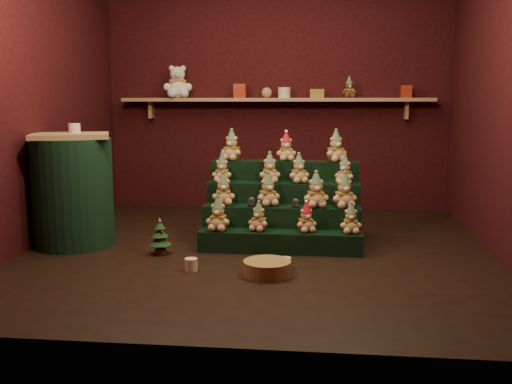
# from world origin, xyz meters

# --- Properties ---
(ground) EXTENTS (4.00, 4.00, 0.00)m
(ground) POSITION_xyz_m (0.00, 0.00, 0.00)
(ground) COLOR black
(ground) RESTS_ON ground
(back_wall) EXTENTS (4.00, 0.10, 2.80)m
(back_wall) POSITION_xyz_m (0.00, 2.05, 1.40)
(back_wall) COLOR black
(back_wall) RESTS_ON ground
(front_wall) EXTENTS (4.00, 0.10, 2.80)m
(front_wall) POSITION_xyz_m (0.00, -2.05, 1.40)
(front_wall) COLOR black
(front_wall) RESTS_ON ground
(left_wall) EXTENTS (0.10, 4.00, 2.80)m
(left_wall) POSITION_xyz_m (-2.05, 0.00, 1.40)
(left_wall) COLOR black
(left_wall) RESTS_ON ground
(back_shelf) EXTENTS (3.60, 0.26, 0.24)m
(back_shelf) POSITION_xyz_m (0.00, 1.87, 1.29)
(back_shelf) COLOR #A98054
(back_shelf) RESTS_ON ground
(riser_tier_front) EXTENTS (1.40, 0.22, 0.18)m
(riser_tier_front) POSITION_xyz_m (0.19, -0.04, 0.09)
(riser_tier_front) COLOR black
(riser_tier_front) RESTS_ON ground
(riser_tier_midfront) EXTENTS (1.40, 0.22, 0.36)m
(riser_tier_midfront) POSITION_xyz_m (0.19, 0.18, 0.18)
(riser_tier_midfront) COLOR black
(riser_tier_midfront) RESTS_ON ground
(riser_tier_midback) EXTENTS (1.40, 0.22, 0.54)m
(riser_tier_midback) POSITION_xyz_m (0.19, 0.40, 0.27)
(riser_tier_midback) COLOR black
(riser_tier_midback) RESTS_ON ground
(riser_tier_back) EXTENTS (1.40, 0.22, 0.72)m
(riser_tier_back) POSITION_xyz_m (0.19, 0.62, 0.36)
(riser_tier_back) COLOR black
(riser_tier_back) RESTS_ON ground
(teddy_0) EXTENTS (0.23, 0.21, 0.29)m
(teddy_0) POSITION_xyz_m (-0.34, -0.05, 0.33)
(teddy_0) COLOR tan
(teddy_0) RESTS_ON riser_tier_front
(teddy_1) EXTENTS (0.23, 0.22, 0.25)m
(teddy_1) POSITION_xyz_m (0.00, -0.03, 0.30)
(teddy_1) COLOR tan
(teddy_1) RESTS_ON riser_tier_front
(teddy_2) EXTENTS (0.23, 0.22, 0.25)m
(teddy_2) POSITION_xyz_m (0.41, -0.03, 0.30)
(teddy_2) COLOR tan
(teddy_2) RESTS_ON riser_tier_front
(teddy_3) EXTENTS (0.20, 0.18, 0.25)m
(teddy_3) POSITION_xyz_m (0.79, -0.03, 0.31)
(teddy_3) COLOR tan
(teddy_3) RESTS_ON riser_tier_front
(teddy_4) EXTENTS (0.24, 0.23, 0.29)m
(teddy_4) POSITION_xyz_m (-0.34, 0.20, 0.51)
(teddy_4) COLOR tan
(teddy_4) RESTS_ON riser_tier_midfront
(teddy_5) EXTENTS (0.27, 0.26, 0.30)m
(teddy_5) POSITION_xyz_m (0.06, 0.20, 0.51)
(teddy_5) COLOR tan
(teddy_5) RESTS_ON riser_tier_midfront
(teddy_6) EXTENTS (0.26, 0.24, 0.31)m
(teddy_6) POSITION_xyz_m (0.49, 0.17, 0.51)
(teddy_6) COLOR tan
(teddy_6) RESTS_ON riser_tier_midfront
(teddy_7) EXTENTS (0.27, 0.26, 0.31)m
(teddy_7) POSITION_xyz_m (0.74, 0.17, 0.51)
(teddy_7) COLOR tan
(teddy_7) RESTS_ON riser_tier_midfront
(teddy_8) EXTENTS (0.19, 0.17, 0.26)m
(teddy_8) POSITION_xyz_m (-0.38, 0.39, 0.67)
(teddy_8) COLOR tan
(teddy_8) RESTS_ON riser_tier_midback
(teddy_9) EXTENTS (0.23, 0.21, 0.27)m
(teddy_9) POSITION_xyz_m (0.06, 0.41, 0.68)
(teddy_9) COLOR tan
(teddy_9) RESTS_ON riser_tier_midback
(teddy_10) EXTENTS (0.24, 0.23, 0.27)m
(teddy_10) POSITION_xyz_m (0.33, 0.41, 0.67)
(teddy_10) COLOR tan
(teddy_10) RESTS_ON riser_tier_midback
(teddy_11) EXTENTS (0.23, 0.22, 0.25)m
(teddy_11) POSITION_xyz_m (0.75, 0.42, 0.67)
(teddy_11) COLOR tan
(teddy_11) RESTS_ON riser_tier_midback
(teddy_12) EXTENTS (0.26, 0.24, 0.29)m
(teddy_12) POSITION_xyz_m (-0.32, 0.62, 0.86)
(teddy_12) COLOR tan
(teddy_12) RESTS_ON riser_tier_back
(teddy_13) EXTENTS (0.23, 0.21, 0.27)m
(teddy_13) POSITION_xyz_m (0.20, 0.64, 0.85)
(teddy_13) COLOR tan
(teddy_13) RESTS_ON riser_tier_back
(teddy_14) EXTENTS (0.27, 0.26, 0.29)m
(teddy_14) POSITION_xyz_m (0.67, 0.61, 0.87)
(teddy_14) COLOR tan
(teddy_14) RESTS_ON riser_tier_back
(snow_globe_a) EXTENTS (0.07, 0.07, 0.09)m
(snow_globe_a) POSITION_xyz_m (-0.08, 0.12, 0.41)
(snow_globe_a) COLOR black
(snow_globe_a) RESTS_ON riser_tier_midfront
(snow_globe_b) EXTENTS (0.06, 0.06, 0.08)m
(snow_globe_b) POSITION_xyz_m (0.31, 0.12, 0.40)
(snow_globe_b) COLOR black
(snow_globe_b) RESTS_ON riser_tier_midfront
(snow_globe_c) EXTENTS (0.07, 0.07, 0.09)m
(snow_globe_c) POSITION_xyz_m (0.54, 0.12, 0.41)
(snow_globe_c) COLOR black
(snow_globe_c) RESTS_ON riser_tier_midfront
(side_table) EXTENTS (0.81, 0.74, 1.01)m
(side_table) POSITION_xyz_m (-1.66, 0.00, 0.50)
(side_table) COLOR #A98054
(side_table) RESTS_ON ground
(table_ornament) EXTENTS (0.10, 0.10, 0.08)m
(table_ornament) POSITION_xyz_m (-1.66, 0.10, 1.05)
(table_ornament) COLOR beige
(table_ornament) RESTS_ON side_table
(mini_christmas_tree) EXTENTS (0.18, 0.18, 0.31)m
(mini_christmas_tree) POSITION_xyz_m (-0.81, -0.22, 0.15)
(mini_christmas_tree) COLOR #482A19
(mini_christmas_tree) RESTS_ON ground
(mug_left) EXTENTS (0.10, 0.10, 0.10)m
(mug_left) POSITION_xyz_m (-0.45, -0.67, 0.05)
(mug_left) COLOR beige
(mug_left) RESTS_ON ground
(mug_right) EXTENTS (0.09, 0.09, 0.09)m
(mug_right) POSITION_xyz_m (0.26, -0.53, 0.04)
(mug_right) COLOR beige
(mug_right) RESTS_ON ground
(wicker_basket) EXTENTS (0.43, 0.43, 0.11)m
(wicker_basket) POSITION_xyz_m (0.14, -0.72, 0.06)
(wicker_basket) COLOR olive
(wicker_basket) RESTS_ON ground
(white_bear) EXTENTS (0.40, 0.38, 0.47)m
(white_bear) POSITION_xyz_m (-1.14, 1.84, 1.55)
(white_bear) COLOR white
(white_bear) RESTS_ON back_shelf
(brown_bear) EXTENTS (0.20, 0.18, 0.23)m
(brown_bear) POSITION_xyz_m (0.84, 1.84, 1.44)
(brown_bear) COLOR #51311B
(brown_bear) RESTS_ON back_shelf
(gift_tin_red_a) EXTENTS (0.14, 0.14, 0.16)m
(gift_tin_red_a) POSITION_xyz_m (-0.41, 1.85, 1.40)
(gift_tin_red_a) COLOR #A82F19
(gift_tin_red_a) RESTS_ON back_shelf
(gift_tin_cream) EXTENTS (0.14, 0.14, 0.12)m
(gift_tin_cream) POSITION_xyz_m (0.10, 1.85, 1.38)
(gift_tin_cream) COLOR beige
(gift_tin_cream) RESTS_ON back_shelf
(gift_tin_red_b) EXTENTS (0.12, 0.12, 0.14)m
(gift_tin_red_b) POSITION_xyz_m (1.47, 1.85, 1.39)
(gift_tin_red_b) COLOR #A82F19
(gift_tin_red_b) RESTS_ON back_shelf
(shelf_plush_ball) EXTENTS (0.12, 0.12, 0.12)m
(shelf_plush_ball) POSITION_xyz_m (-0.10, 1.85, 1.38)
(shelf_plush_ball) COLOR tan
(shelf_plush_ball) RESTS_ON back_shelf
(scarf_gift_box) EXTENTS (0.16, 0.10, 0.10)m
(scarf_gift_box) POSITION_xyz_m (0.48, 1.85, 1.37)
(scarf_gift_box) COLOR orange
(scarf_gift_box) RESTS_ON back_shelf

